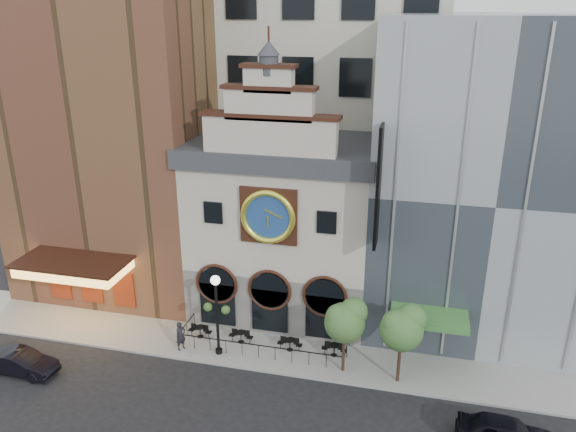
% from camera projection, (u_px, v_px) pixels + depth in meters
% --- Properties ---
extents(ground, '(120.00, 120.00, 0.00)m').
position_uv_depth(ground, '(253.00, 371.00, 33.72)').
color(ground, black).
rests_on(ground, ground).
extents(sidewalk, '(44.00, 5.00, 0.15)m').
position_uv_depth(sidewalk, '(264.00, 347.00, 35.97)').
color(sidewalk, gray).
rests_on(sidewalk, ground).
extents(clock_building, '(12.60, 8.78, 18.65)m').
position_uv_depth(clock_building, '(284.00, 222.00, 38.47)').
color(clock_building, '#605E5B').
rests_on(clock_building, ground).
extents(theater_building, '(14.00, 15.60, 25.00)m').
position_uv_depth(theater_building, '(119.00, 121.00, 41.17)').
color(theater_building, brown).
rests_on(theater_building, ground).
extents(retail_building, '(14.00, 14.40, 20.00)m').
position_uv_depth(retail_building, '(486.00, 177.00, 36.37)').
color(retail_building, gray).
rests_on(retail_building, ground).
extents(office_tower, '(20.00, 16.00, 40.00)m').
position_uv_depth(office_tower, '(320.00, 13.00, 44.84)').
color(office_tower, beige).
rests_on(office_tower, ground).
extents(cafe_railing, '(10.60, 2.60, 0.90)m').
position_uv_depth(cafe_railing, '(264.00, 340.00, 35.78)').
color(cafe_railing, black).
rests_on(cafe_railing, sidewalk).
extents(bistro_0, '(1.58, 0.68, 0.90)m').
position_uv_depth(bistro_0, '(200.00, 331.00, 36.77)').
color(bistro_0, black).
rests_on(bistro_0, sidewalk).
extents(bistro_1, '(1.58, 0.68, 0.90)m').
position_uv_depth(bistro_1, '(241.00, 336.00, 36.18)').
color(bistro_1, black).
rests_on(bistro_1, sidewalk).
extents(bistro_2, '(1.58, 0.68, 0.90)m').
position_uv_depth(bistro_2, '(290.00, 344.00, 35.37)').
color(bistro_2, black).
rests_on(bistro_2, sidewalk).
extents(bistro_3, '(1.58, 0.68, 0.90)m').
position_uv_depth(bistro_3, '(334.00, 349.00, 34.82)').
color(bistro_3, black).
rests_on(bistro_3, sidewalk).
extents(car_left, '(4.44, 1.70, 1.44)m').
position_uv_depth(car_left, '(21.00, 363.00, 33.32)').
color(car_left, black).
rests_on(car_left, ground).
extents(pedestrian, '(0.76, 0.84, 1.92)m').
position_uv_depth(pedestrian, '(181.00, 336.00, 35.29)').
color(pedestrian, black).
rests_on(pedestrian, sidewalk).
extents(lamppost, '(1.72, 0.63, 5.40)m').
position_uv_depth(lamppost, '(217.00, 306.00, 34.05)').
color(lamppost, black).
rests_on(lamppost, sidewalk).
extents(tree_left, '(2.46, 2.37, 4.74)m').
position_uv_depth(tree_left, '(346.00, 320.00, 32.35)').
color(tree_left, '#382619').
rests_on(tree_left, sidewalk).
extents(tree_right, '(2.56, 2.46, 4.93)m').
position_uv_depth(tree_right, '(403.00, 327.00, 31.39)').
color(tree_right, '#382619').
rests_on(tree_right, sidewalk).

